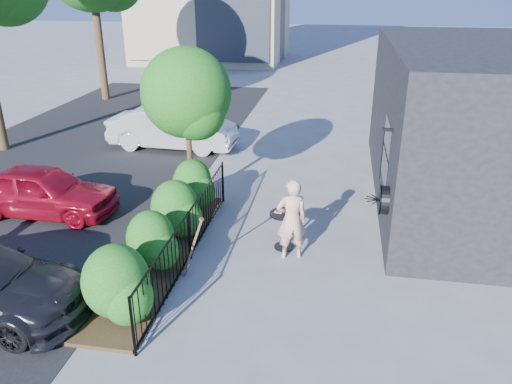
% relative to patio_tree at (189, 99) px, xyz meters
% --- Properties ---
extents(ground, '(120.00, 120.00, 0.00)m').
position_rel_patio_tree_xyz_m(ground, '(2.24, -2.76, -2.76)').
color(ground, gray).
rests_on(ground, ground).
extents(shop_building, '(6.22, 9.00, 4.00)m').
position_rel_patio_tree_xyz_m(shop_building, '(7.73, 1.74, -0.76)').
color(shop_building, black).
rests_on(shop_building, ground).
extents(fence, '(0.05, 6.05, 1.10)m').
position_rel_patio_tree_xyz_m(fence, '(0.74, -2.76, -2.20)').
color(fence, black).
rests_on(fence, ground).
extents(planting_bed, '(1.30, 6.00, 0.08)m').
position_rel_patio_tree_xyz_m(planting_bed, '(0.04, -2.76, -2.72)').
color(planting_bed, '#382616').
rests_on(planting_bed, ground).
extents(shrubs, '(1.10, 5.60, 1.24)m').
position_rel_patio_tree_xyz_m(shrubs, '(0.14, -2.66, -2.06)').
color(shrubs, '#1B5513').
rests_on(shrubs, ground).
extents(patio_tree, '(2.20, 2.20, 3.94)m').
position_rel_patio_tree_xyz_m(patio_tree, '(0.00, 0.00, 0.00)').
color(patio_tree, '#3F2B19').
rests_on(patio_tree, ground).
extents(street, '(9.00, 30.00, 0.01)m').
position_rel_patio_tree_xyz_m(street, '(-4.76, 0.24, -2.76)').
color(street, black).
rests_on(street, ground).
extents(cafe_table, '(0.66, 0.66, 0.89)m').
position_rel_patio_tree_xyz_m(cafe_table, '(2.62, -1.96, -2.19)').
color(cafe_table, black).
rests_on(cafe_table, ground).
extents(woman, '(0.74, 0.59, 1.76)m').
position_rel_patio_tree_xyz_m(woman, '(2.80, -2.33, -1.88)').
color(woman, '#DFAA90').
rests_on(woman, ground).
extents(shovel, '(0.45, 0.17, 1.32)m').
position_rel_patio_tree_xyz_m(shovel, '(0.98, -3.39, -2.18)').
color(shovel, brown).
rests_on(shovel, ground).
extents(car_red, '(3.70, 1.57, 1.25)m').
position_rel_patio_tree_xyz_m(car_red, '(-3.47, -1.25, -2.14)').
color(car_red, '#A30D24').
rests_on(car_red, ground).
extents(car_silver, '(4.44, 1.70, 1.45)m').
position_rel_patio_tree_xyz_m(car_silver, '(-2.00, 4.40, -2.04)').
color(car_silver, silver).
rests_on(car_silver, ground).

